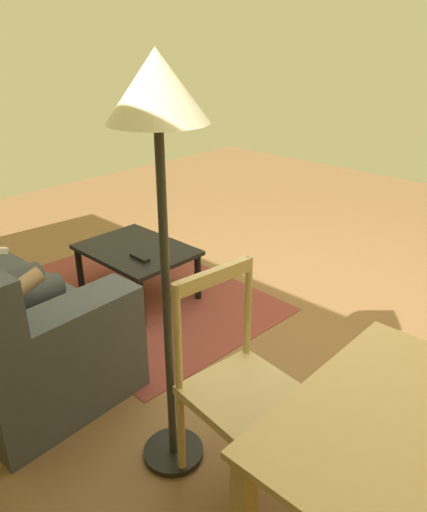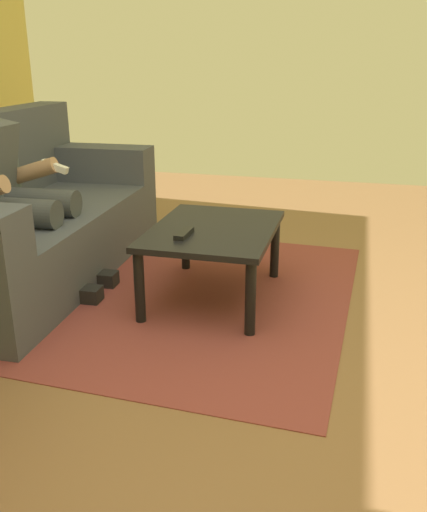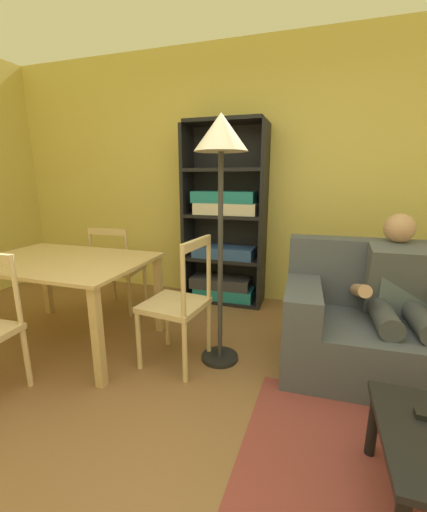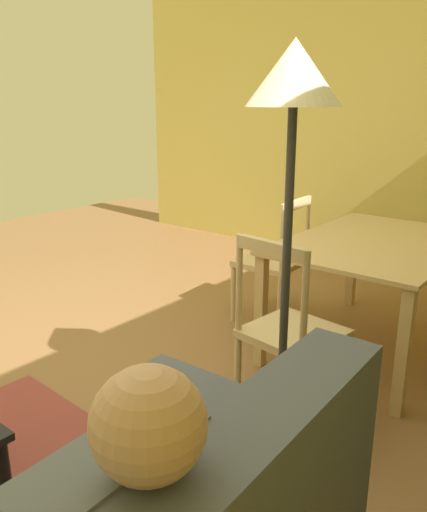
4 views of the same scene
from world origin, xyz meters
name	(u,v)px [view 4 (image 4 of 4)]	position (x,y,z in m)	size (l,w,h in m)	color
ground_plane	(86,387)	(0.00, 0.00, 0.00)	(8.55, 8.55, 0.00)	brown
wall_side	(354,121)	(-3.28, 0.00, 1.36)	(0.12, 5.22, 2.72)	#D2BE5D
dining_table	(376,256)	(-1.47, 1.03, 0.63)	(1.36, 0.95, 0.72)	tan
dining_chair_facing_couch	(290,334)	(-0.45, 1.03, 0.47)	(0.47, 0.47, 0.96)	#D1B27F
dining_chair_by_doorway	(274,261)	(-1.47, 0.29, 0.44)	(0.45, 0.45, 0.91)	#D1B27F
floor_lamp	(293,117)	(-0.17, 1.16, 1.49)	(0.36, 0.36, 1.77)	black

